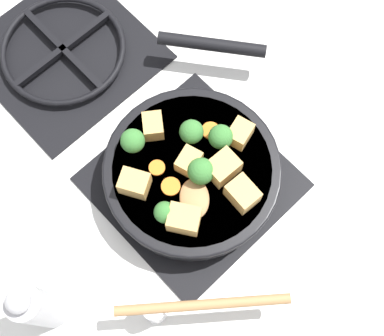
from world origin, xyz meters
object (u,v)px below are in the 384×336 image
object	(u,v)px
skillet_pan	(192,171)
salt_shaker	(155,311)
wooden_spoon	(199,260)
pepper_mill	(38,307)

from	to	relation	value
skillet_pan	salt_shaker	xyz separation A→B (m)	(-0.20, -0.13, -0.01)
skillet_pan	salt_shaker	world-z (taller)	salt_shaker
wooden_spoon	salt_shaker	world-z (taller)	wooden_spoon
pepper_mill	skillet_pan	bearing A→B (deg)	1.37
wooden_spoon	pepper_mill	size ratio (longest dim) A/B	1.25
pepper_mill	wooden_spoon	bearing A→B (deg)	-26.97
skillet_pan	salt_shaker	distance (m)	0.24
skillet_pan	pepper_mill	xyz separation A→B (m)	(-0.32, -0.01, 0.04)
pepper_mill	salt_shaker	xyz separation A→B (m)	(0.12, -0.12, -0.05)
salt_shaker	pepper_mill	bearing A→B (deg)	136.07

